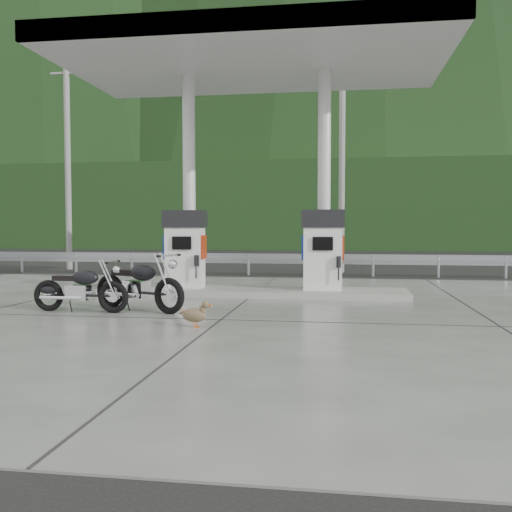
# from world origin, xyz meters

# --- Properties ---
(ground) EXTENTS (160.00, 160.00, 0.00)m
(ground) POSITION_xyz_m (0.00, 0.00, 0.00)
(ground) COLOR black
(ground) RESTS_ON ground
(forecourt_apron) EXTENTS (18.00, 14.00, 0.02)m
(forecourt_apron) POSITION_xyz_m (0.00, 0.00, 0.01)
(forecourt_apron) COLOR slate
(forecourt_apron) RESTS_ON ground
(pump_island) EXTENTS (7.00, 1.40, 0.15)m
(pump_island) POSITION_xyz_m (0.00, 2.50, 0.10)
(pump_island) COLOR #99978E
(pump_island) RESTS_ON forecourt_apron
(gas_pump_left) EXTENTS (0.95, 0.55, 1.80)m
(gas_pump_left) POSITION_xyz_m (-1.60, 2.50, 1.07)
(gas_pump_left) COLOR white
(gas_pump_left) RESTS_ON pump_island
(gas_pump_right) EXTENTS (0.95, 0.55, 1.80)m
(gas_pump_right) POSITION_xyz_m (1.60, 2.50, 1.07)
(gas_pump_right) COLOR white
(gas_pump_right) RESTS_ON pump_island
(canopy_column_left) EXTENTS (0.30, 0.30, 5.00)m
(canopy_column_left) POSITION_xyz_m (-1.60, 2.90, 2.67)
(canopy_column_left) COLOR silver
(canopy_column_left) RESTS_ON pump_island
(canopy_column_right) EXTENTS (0.30, 0.30, 5.00)m
(canopy_column_right) POSITION_xyz_m (1.60, 2.90, 2.67)
(canopy_column_right) COLOR silver
(canopy_column_right) RESTS_ON pump_island
(canopy_roof) EXTENTS (8.50, 5.00, 0.40)m
(canopy_roof) POSITION_xyz_m (0.00, 2.50, 5.37)
(canopy_roof) COLOR silver
(canopy_roof) RESTS_ON canopy_column_left
(guardrail) EXTENTS (26.00, 0.16, 1.42)m
(guardrail) POSITION_xyz_m (0.00, 8.00, 0.71)
(guardrail) COLOR #929599
(guardrail) RESTS_ON ground
(road) EXTENTS (60.00, 7.00, 0.01)m
(road) POSITION_xyz_m (0.00, 11.50, 0.00)
(road) COLOR black
(road) RESTS_ON ground
(utility_pole_a) EXTENTS (0.22, 0.22, 8.00)m
(utility_pole_a) POSITION_xyz_m (-8.00, 9.50, 4.00)
(utility_pole_a) COLOR gray
(utility_pole_a) RESTS_ON ground
(utility_pole_b) EXTENTS (0.22, 0.22, 8.00)m
(utility_pole_b) POSITION_xyz_m (2.00, 9.50, 4.00)
(utility_pole_b) COLOR gray
(utility_pole_b) RESTS_ON ground
(tree_band) EXTENTS (80.00, 6.00, 6.00)m
(tree_band) POSITION_xyz_m (0.00, 30.00, 3.00)
(tree_band) COLOR black
(tree_band) RESTS_ON ground
(forested_hills) EXTENTS (100.00, 40.00, 140.00)m
(forested_hills) POSITION_xyz_m (0.00, 60.00, 0.00)
(forested_hills) COLOR black
(forested_hills) RESTS_ON ground
(motorcycle_left) EXTENTS (1.77, 0.61, 0.83)m
(motorcycle_left) POSITION_xyz_m (-2.76, -0.49, 0.43)
(motorcycle_left) COLOR black
(motorcycle_left) RESTS_ON forecourt_apron
(motorcycle_right) EXTENTS (2.07, 1.33, 0.94)m
(motorcycle_right) POSITION_xyz_m (-1.74, -0.21, 0.49)
(motorcycle_right) COLOR black
(motorcycle_right) RESTS_ON forecourt_apron
(duck) EXTENTS (0.52, 0.26, 0.36)m
(duck) POSITION_xyz_m (-0.27, -1.73, 0.20)
(duck) COLOR brown
(duck) RESTS_ON forecourt_apron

